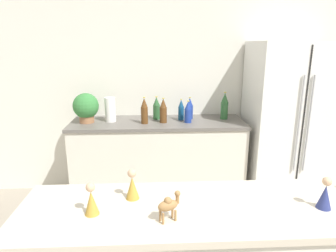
{
  "coord_description": "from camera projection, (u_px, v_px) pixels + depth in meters",
  "views": [
    {
      "loc": [
        -0.44,
        -0.79,
        1.74
      ],
      "look_at": [
        -0.33,
        1.45,
        1.13
      ],
      "focal_mm": 32.0,
      "sensor_mm": 36.0,
      "label": 1
    }
  ],
  "objects": [
    {
      "name": "wall_back",
      "position": [
        190.0,
        85.0,
        3.54
      ],
      "size": [
        8.0,
        0.06,
        2.55
      ],
      "color": "silver",
      "rests_on": "ground_plane"
    },
    {
      "name": "back_counter",
      "position": [
        158.0,
        160.0,
        3.42
      ],
      "size": [
        1.9,
        0.63,
        0.92
      ],
      "color": "silver",
      "rests_on": "ground_plane"
    },
    {
      "name": "refrigerator",
      "position": [
        287.0,
        124.0,
        3.32
      ],
      "size": [
        0.86,
        0.71,
        1.77
      ],
      "color": "white",
      "rests_on": "ground_plane"
    },
    {
      "name": "potted_plant",
      "position": [
        86.0,
        107.0,
        3.2
      ],
      "size": [
        0.27,
        0.27,
        0.32
      ],
      "color": "#9E6B47",
      "rests_on": "back_counter"
    },
    {
      "name": "paper_towel_roll",
      "position": [
        110.0,
        110.0,
        3.25
      ],
      "size": [
        0.11,
        0.11,
        0.26
      ],
      "color": "white",
      "rests_on": "back_counter"
    },
    {
      "name": "back_bottle_0",
      "position": [
        181.0,
        110.0,
        3.32
      ],
      "size": [
        0.06,
        0.06,
        0.24
      ],
      "color": "navy",
      "rests_on": "back_counter"
    },
    {
      "name": "back_bottle_1",
      "position": [
        157.0,
        108.0,
        3.36
      ],
      "size": [
        0.08,
        0.08,
        0.26
      ],
      "color": "#2D6033",
      "rests_on": "back_counter"
    },
    {
      "name": "back_bottle_2",
      "position": [
        163.0,
        111.0,
        3.2
      ],
      "size": [
        0.08,
        0.08,
        0.27
      ],
      "color": "brown",
      "rests_on": "back_counter"
    },
    {
      "name": "back_bottle_3",
      "position": [
        144.0,
        111.0,
        3.16
      ],
      "size": [
        0.07,
        0.07,
        0.29
      ],
      "color": "brown",
      "rests_on": "back_counter"
    },
    {
      "name": "back_bottle_4",
      "position": [
        224.0,
        106.0,
        3.36
      ],
      "size": [
        0.08,
        0.08,
        0.31
      ],
      "color": "#2D6033",
      "rests_on": "back_counter"
    },
    {
      "name": "back_bottle_5",
      "position": [
        188.0,
        112.0,
        3.21
      ],
      "size": [
        0.08,
        0.08,
        0.24
      ],
      "color": "navy",
      "rests_on": "back_counter"
    },
    {
      "name": "back_bottle_6",
      "position": [
        190.0,
        108.0,
        3.38
      ],
      "size": [
        0.07,
        0.07,
        0.25
      ],
      "color": "navy",
      "rests_on": "back_counter"
    },
    {
      "name": "camel_figurine",
      "position": [
        169.0,
        205.0,
        1.34
      ],
      "size": [
        0.11,
        0.08,
        0.14
      ],
      "color": "olive",
      "rests_on": "bar_counter"
    },
    {
      "name": "wise_man_figurine_blue",
      "position": [
        325.0,
        195.0,
        1.44
      ],
      "size": [
        0.07,
        0.07,
        0.16
      ],
      "color": "navy",
      "rests_on": "bar_counter"
    },
    {
      "name": "wise_man_figurine_crimson",
      "position": [
        91.0,
        201.0,
        1.39
      ],
      "size": [
        0.07,
        0.07,
        0.16
      ],
      "color": "#B28933",
      "rests_on": "bar_counter"
    },
    {
      "name": "wise_man_figurine_purple",
      "position": [
        132.0,
        186.0,
        1.53
      ],
      "size": [
        0.07,
        0.07,
        0.16
      ],
      "color": "#B28933",
      "rests_on": "bar_counter"
    }
  ]
}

